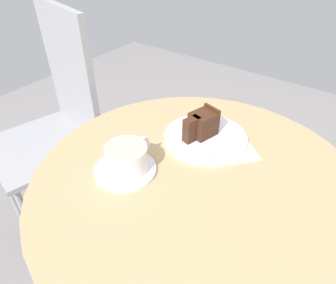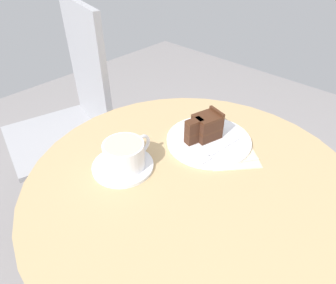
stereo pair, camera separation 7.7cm
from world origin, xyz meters
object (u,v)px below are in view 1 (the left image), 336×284
at_px(saucer, 125,170).
at_px(cafe_chair, 58,116).
at_px(cake_plate, 205,138).
at_px(fork, 214,149).
at_px(coffee_cup, 127,157).
at_px(napkin, 228,147).
at_px(cake_slice, 202,124).
at_px(teaspoon, 117,158).

bearing_deg(saucer, cafe_chair, 71.84).
height_order(cake_plate, fork, fork).
height_order(coffee_cup, cake_plate, coffee_cup).
bearing_deg(cafe_chair, cake_plate, 18.86).
xyz_separation_m(coffee_cup, napkin, (0.23, -0.16, -0.04)).
distance_m(cake_slice, cafe_chair, 0.64).
distance_m(coffee_cup, napkin, 0.28).
bearing_deg(fork, cake_plate, -124.09).
bearing_deg(cake_plate, saucer, 158.06).
bearing_deg(napkin, coffee_cup, 145.80).
relative_size(teaspoon, cafe_chair, 0.11).
xyz_separation_m(teaspoon, napkin, (0.22, -0.20, -0.01)).
distance_m(coffee_cup, cake_plate, 0.24).
distance_m(teaspoon, napkin, 0.30).
height_order(saucer, coffee_cup, coffee_cup).
height_order(coffee_cup, cake_slice, cake_slice).
height_order(cake_plate, cake_slice, cake_slice).
xyz_separation_m(cake_slice, napkin, (0.01, -0.08, -0.04)).
bearing_deg(cake_slice, saucer, 160.78).
height_order(fork, napkin, fork).
bearing_deg(saucer, teaspoon, 69.48).
distance_m(saucer, fork, 0.24).
height_order(coffee_cup, fork, coffee_cup).
bearing_deg(cake_slice, cake_plate, -77.14).
xyz_separation_m(cake_plate, fork, (-0.04, -0.05, 0.01)).
bearing_deg(saucer, coffee_cup, -49.93).
distance_m(cake_slice, fork, 0.08).
height_order(cake_plate, napkin, cake_plate).
bearing_deg(cake_slice, cafe_chair, 94.76).
relative_size(fork, cafe_chair, 0.16).
distance_m(coffee_cup, cafe_chair, 0.59).
relative_size(coffee_cup, teaspoon, 1.30).
relative_size(coffee_cup, cafe_chair, 0.14).
xyz_separation_m(teaspoon, fork, (0.17, -0.18, 0.00)).
bearing_deg(fork, cake_slice, -115.54).
distance_m(saucer, cake_slice, 0.24).
relative_size(cake_slice, napkin, 0.59).
xyz_separation_m(saucer, fork, (0.19, -0.14, 0.01)).
bearing_deg(napkin, saucer, 145.37).
relative_size(saucer, cafe_chair, 0.16).
bearing_deg(napkin, cafe_chair, 94.85).
bearing_deg(coffee_cup, cake_slice, -18.21).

